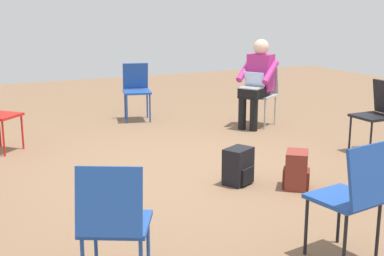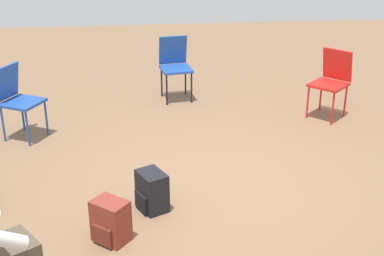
% 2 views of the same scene
% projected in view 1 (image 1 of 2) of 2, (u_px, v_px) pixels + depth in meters
% --- Properties ---
extents(ground_plane, '(14.60, 14.60, 0.00)m').
position_uv_depth(ground_plane, '(189.00, 171.00, 5.67)').
color(ground_plane, brown).
extents(chair_east, '(0.44, 0.40, 0.85)m').
position_uv_depth(chair_east, '(378.00, 111.00, 6.27)').
color(chair_east, black).
rests_on(chair_east, ground).
extents(chair_south, '(0.45, 0.49, 0.85)m').
position_uv_depth(chair_south, '(353.00, 193.00, 3.57)').
color(chair_south, '#1E4799').
rests_on(chair_south, ground).
extents(chair_southwest, '(0.55, 0.57, 0.85)m').
position_uv_depth(chair_southwest, '(114.00, 219.00, 3.14)').
color(chair_southwest, '#1E4799').
rests_on(chair_southwest, ground).
extents(chair_north, '(0.49, 0.52, 0.85)m').
position_uv_depth(chair_north, '(136.00, 87.00, 8.04)').
color(chair_north, '#1E4799').
rests_on(chair_north, ground).
extents(chair_northeast, '(0.58, 0.56, 0.85)m').
position_uv_depth(chair_northeast, '(262.00, 91.00, 7.71)').
color(chair_northeast, '#B7B7BC').
rests_on(chair_northeast, ground).
extents(person_with_laptop, '(0.64, 0.62, 1.24)m').
position_uv_depth(person_with_laptop, '(257.00, 79.00, 7.52)').
color(person_with_laptop, black).
rests_on(person_with_laptop, ground).
extents(backpack_near_laptop_user, '(0.34, 0.31, 0.36)m').
position_uv_depth(backpack_near_laptop_user, '(238.00, 168.00, 5.22)').
color(backpack_near_laptop_user, black).
rests_on(backpack_near_laptop_user, ground).
extents(backpack_by_empty_chair, '(0.33, 0.34, 0.36)m').
position_uv_depth(backpack_by_empty_chair, '(296.00, 172.00, 5.11)').
color(backpack_by_empty_chair, maroon).
rests_on(backpack_by_empty_chair, ground).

